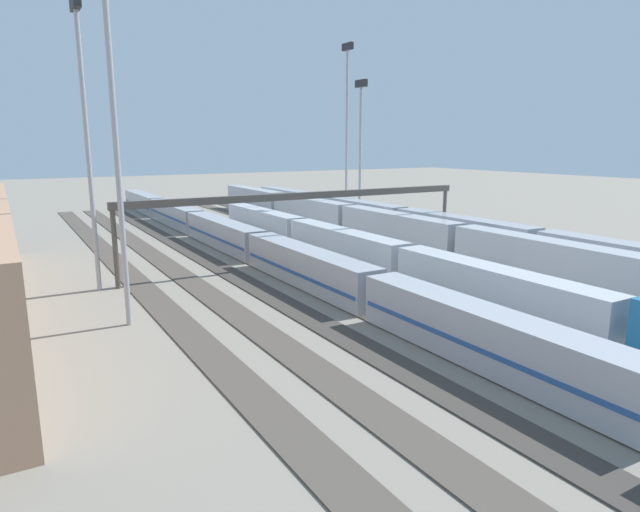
# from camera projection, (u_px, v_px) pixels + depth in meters

# --- Properties ---
(ground_plane) EXTENTS (400.00, 400.00, 0.00)m
(ground_plane) POSITION_uv_depth(u_px,v_px,m) (305.00, 263.00, 66.88)
(ground_plane) COLOR gray
(track_bed_0) EXTENTS (140.00, 2.80, 0.12)m
(track_bed_0) POSITION_uv_depth(u_px,v_px,m) (428.00, 247.00, 76.79)
(track_bed_0) COLOR #3D3833
(track_bed_0) RESTS_ON ground_plane
(track_bed_1) EXTENTS (140.00, 2.80, 0.12)m
(track_bed_1) POSITION_uv_depth(u_px,v_px,m) (400.00, 251.00, 74.31)
(track_bed_1) COLOR #3D3833
(track_bed_1) RESTS_ON ground_plane
(track_bed_2) EXTENTS (140.00, 2.80, 0.12)m
(track_bed_2) POSITION_uv_depth(u_px,v_px,m) (371.00, 255.00, 71.83)
(track_bed_2) COLOR #4C443D
(track_bed_2) RESTS_ON ground_plane
(track_bed_3) EXTENTS (140.00, 2.80, 0.12)m
(track_bed_3) POSITION_uv_depth(u_px,v_px,m) (339.00, 259.00, 69.34)
(track_bed_3) COLOR #3D3833
(track_bed_3) RESTS_ON ground_plane
(track_bed_4) EXTENTS (140.00, 2.80, 0.12)m
(track_bed_4) POSITION_uv_depth(u_px,v_px,m) (305.00, 263.00, 66.86)
(track_bed_4) COLOR #3D3833
(track_bed_4) RESTS_ON ground_plane
(track_bed_5) EXTENTS (140.00, 2.80, 0.12)m
(track_bed_5) POSITION_uv_depth(u_px,v_px,m) (268.00, 267.00, 64.38)
(track_bed_5) COLOR #3D3833
(track_bed_5) RESTS_ON ground_plane
(track_bed_6) EXTENTS (140.00, 2.80, 0.12)m
(track_bed_6) POSITION_uv_depth(u_px,v_px,m) (228.00, 272.00, 61.90)
(track_bed_6) COLOR #3D3833
(track_bed_6) RESTS_ON ground_plane
(track_bed_7) EXTENTS (140.00, 2.80, 0.12)m
(track_bed_7) POSITION_uv_depth(u_px,v_px,m) (185.00, 278.00, 59.42)
(track_bed_7) COLOR #4C443D
(track_bed_7) RESTS_ON ground_plane
(track_bed_8) EXTENTS (140.00, 2.80, 0.12)m
(track_bed_8) POSITION_uv_depth(u_px,v_px,m) (138.00, 284.00, 56.94)
(track_bed_8) COLOR #4C443D
(track_bed_8) RESTS_ON ground_plane
(train_on_track_5) EXTENTS (139.00, 3.06, 4.40)m
(train_on_track_5) POSITION_uv_depth(u_px,v_px,m) (251.00, 245.00, 67.95)
(train_on_track_5) COLOR #285193
(train_on_track_5) RESTS_ON ground_plane
(train_on_track_3) EXTENTS (90.60, 3.00, 4.40)m
(train_on_track_3) POSITION_uv_depth(u_px,v_px,m) (397.00, 260.00, 58.97)
(train_on_track_3) COLOR #1E6B9E
(train_on_track_3) RESTS_ON ground_plane
(train_on_track_1) EXTENTS (119.80, 3.00, 5.00)m
(train_on_track_1) POSITION_uv_depth(u_px,v_px,m) (397.00, 231.00, 74.59)
(train_on_track_1) COLOR #B7BABF
(train_on_track_1) RESTS_ON ground_plane
(train_on_track_0) EXTENTS (95.60, 3.06, 5.00)m
(train_on_track_0) POSITION_uv_depth(u_px,v_px,m) (402.00, 224.00, 81.22)
(train_on_track_0) COLOR #A8AAB2
(train_on_track_0) RESTS_ON ground_plane
(light_mast_0) EXTENTS (2.80, 0.70, 24.93)m
(light_mast_0) POSITION_uv_depth(u_px,v_px,m) (360.00, 134.00, 92.47)
(light_mast_0) COLOR #9EA0A5
(light_mast_0) RESTS_ON ground_plane
(light_mast_1) EXTENTS (2.80, 0.70, 27.60)m
(light_mast_1) POSITION_uv_depth(u_px,v_px,m) (84.00, 110.00, 51.05)
(light_mast_1) COLOR #9EA0A5
(light_mast_1) RESTS_ON ground_plane
(light_mast_2) EXTENTS (2.80, 0.70, 31.76)m
(light_mast_2) POSITION_uv_depth(u_px,v_px,m) (347.00, 113.00, 97.45)
(light_mast_2) COLOR #9EA0A5
(light_mast_2) RESTS_ON ground_plane
(light_mast_3) EXTENTS (2.80, 0.70, 28.25)m
(light_mast_3) POSITION_uv_depth(u_px,v_px,m) (112.00, 97.00, 40.59)
(light_mast_3) COLOR #9EA0A5
(light_mast_3) RESTS_ON ground_plane
(signal_gantry) EXTENTS (0.70, 45.00, 8.80)m
(signal_gantry) POSITION_uv_depth(u_px,v_px,m) (307.00, 201.00, 64.70)
(signal_gantry) COLOR #4C4742
(signal_gantry) RESTS_ON ground_plane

